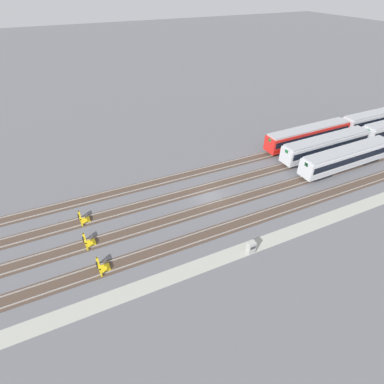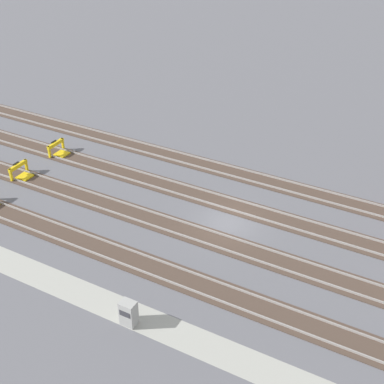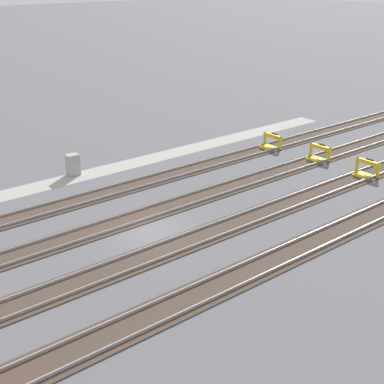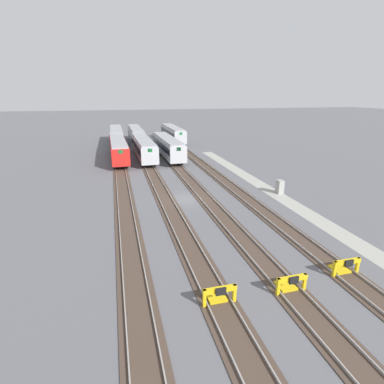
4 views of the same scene
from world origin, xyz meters
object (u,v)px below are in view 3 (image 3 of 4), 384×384
Objects in this scene: bumper_stop_near_inner_track at (318,154)px; bumper_stop_middle_track at (365,169)px; bumper_stop_nearest_track at (271,142)px; electrical_cabinet at (73,165)px.

bumper_stop_near_inner_track and bumper_stop_middle_track have the same top height.
bumper_stop_nearest_track is 9.09m from bumper_stop_middle_track.
electrical_cabinet is (16.31, -4.71, 0.29)m from bumper_stop_nearest_track.
bumper_stop_middle_track is (-0.68, 9.06, 0.00)m from bumper_stop_nearest_track.
bumper_stop_nearest_track is 1.00× the size of bumper_stop_near_inner_track.
bumper_stop_near_inner_track is at bearing -91.01° from bumper_stop_middle_track.
bumper_stop_nearest_track is 4.60m from bumper_stop_near_inner_track.
electrical_cabinet reaches higher than bumper_stop_near_inner_track.
bumper_stop_near_inner_track is at bearing 151.55° from electrical_cabinet.
bumper_stop_near_inner_track is 4.53m from bumper_stop_middle_track.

